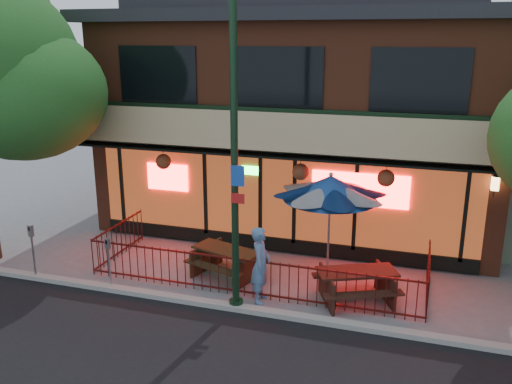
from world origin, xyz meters
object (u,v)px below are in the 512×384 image
street_light (235,176)px  picnic_table_left (227,258)px  pedestrian (261,265)px  picnic_table_right (356,281)px  patio_umbrella (331,188)px  parking_meter_far (32,243)px  parking_meter_near (108,255)px

street_light → picnic_table_left: size_ratio=3.30×
street_light → pedestrian: size_ratio=3.79×
picnic_table_left → pedestrian: 1.67m
picnic_table_right → patio_umbrella: (-0.93, 1.38, 1.84)m
street_light → parking_meter_far: (-5.48, -0.08, -2.15)m
pedestrian → parking_meter_near: bearing=92.0°
patio_umbrella → pedestrian: (-1.23, -2.04, -1.43)m
picnic_table_right → patio_umbrella: 2.48m
patio_umbrella → pedestrian: 2.78m
picnic_table_left → picnic_table_right: bearing=-6.4°
pedestrian → parking_meter_near: 3.78m
picnic_table_right → parking_meter_near: size_ratio=1.70×
patio_umbrella → picnic_table_left: bearing=-158.0°
patio_umbrella → parking_meter_far: bearing=-159.8°
street_light → picnic_table_right: street_light is taller
picnic_table_left → patio_umbrella: patio_umbrella is taller
picnic_table_left → pedestrian: bearing=-40.1°
patio_umbrella → parking_meter_far: patio_umbrella is taller
picnic_table_left → parking_meter_near: bearing=-148.4°
pedestrian → parking_meter_near: pedestrian is taller
patio_umbrella → parking_meter_far: size_ratio=1.88×
picnic_table_right → pedestrian: pedestrian is taller
picnic_table_right → patio_umbrella: size_ratio=0.82×
picnic_table_right → parking_meter_near: 6.03m
patio_umbrella → parking_meter_far: 7.74m
picnic_table_right → parking_meter_far: (-8.08, -1.24, 0.48)m
patio_umbrella → parking_meter_near: bearing=-152.9°
picnic_table_left → picnic_table_right: size_ratio=0.94×
street_light → parking_meter_far: bearing=-179.2°
street_light → patio_umbrella: street_light is taller
patio_umbrella → pedestrian: size_ratio=1.49×
picnic_table_left → parking_meter_far: 4.98m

